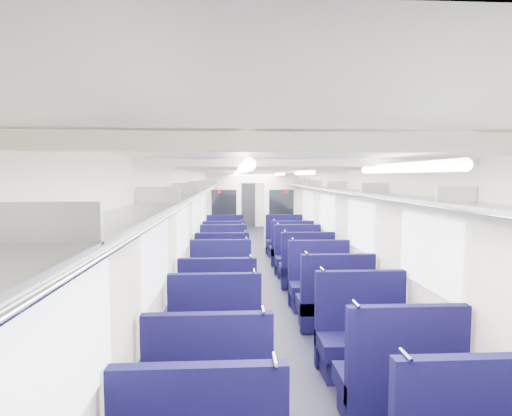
# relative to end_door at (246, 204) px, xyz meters

# --- Properties ---
(floor) EXTENTS (2.80, 18.00, 0.01)m
(floor) POSITION_rel_end_door_xyz_m (0.00, -8.94, -1.00)
(floor) COLOR black
(floor) RESTS_ON ground
(ceiling) EXTENTS (2.80, 18.00, 0.01)m
(ceiling) POSITION_rel_end_door_xyz_m (0.00, -8.94, 1.35)
(ceiling) COLOR white
(ceiling) RESTS_ON wall_left
(wall_left) EXTENTS (0.02, 18.00, 2.35)m
(wall_left) POSITION_rel_end_door_xyz_m (-1.40, -8.94, 0.18)
(wall_left) COLOR silver
(wall_left) RESTS_ON floor
(dado_left) EXTENTS (0.03, 17.90, 0.70)m
(dado_left) POSITION_rel_end_door_xyz_m (-1.39, -8.94, -0.65)
(dado_left) COLOR black
(dado_left) RESTS_ON floor
(wall_right) EXTENTS (0.02, 18.00, 2.35)m
(wall_right) POSITION_rel_end_door_xyz_m (1.40, -8.94, 0.18)
(wall_right) COLOR silver
(wall_right) RESTS_ON floor
(dado_right) EXTENTS (0.03, 17.90, 0.70)m
(dado_right) POSITION_rel_end_door_xyz_m (1.39, -8.94, -0.65)
(dado_right) COLOR black
(dado_right) RESTS_ON floor
(wall_far) EXTENTS (2.80, 0.02, 2.35)m
(wall_far) POSITION_rel_end_door_xyz_m (0.00, 0.06, 0.18)
(wall_far) COLOR silver
(wall_far) RESTS_ON floor
(luggage_rack_left) EXTENTS (0.36, 17.40, 0.18)m
(luggage_rack_left) POSITION_rel_end_door_xyz_m (-1.21, -8.94, 0.97)
(luggage_rack_left) COLOR #B2B5BA
(luggage_rack_left) RESTS_ON wall_left
(luggage_rack_right) EXTENTS (0.36, 17.40, 0.18)m
(luggage_rack_right) POSITION_rel_end_door_xyz_m (1.21, -8.94, 0.97)
(luggage_rack_right) COLOR #B2B5BA
(luggage_rack_right) RESTS_ON wall_right
(windows) EXTENTS (2.78, 15.60, 0.75)m
(windows) POSITION_rel_end_door_xyz_m (0.00, -9.40, 0.42)
(windows) COLOR white
(windows) RESTS_ON wall_left
(ceiling_fittings) EXTENTS (2.70, 16.06, 0.11)m
(ceiling_fittings) POSITION_rel_end_door_xyz_m (0.00, -9.20, 1.29)
(ceiling_fittings) COLOR silver
(ceiling_fittings) RESTS_ON ceiling
(end_door) EXTENTS (0.75, 0.06, 2.00)m
(end_door) POSITION_rel_end_door_xyz_m (0.00, 0.00, 0.00)
(end_door) COLOR black
(end_door) RESTS_ON floor
(bulkhead) EXTENTS (2.80, 0.10, 2.35)m
(bulkhead) POSITION_rel_end_door_xyz_m (-0.00, -5.54, 0.23)
(bulkhead) COLOR silver
(bulkhead) RESTS_ON floor
(seat_4) EXTENTS (1.04, 0.57, 1.16)m
(seat_4) POSITION_rel_end_door_xyz_m (-0.83, -14.92, -0.64)
(seat_4) COLOR #0E0B38
(seat_4) RESTS_ON floor
(seat_5) EXTENTS (1.04, 0.57, 1.16)m
(seat_5) POSITION_rel_end_door_xyz_m (0.83, -14.82, -0.64)
(seat_5) COLOR #0E0B38
(seat_5) RESTS_ON floor
(seat_6) EXTENTS (1.04, 0.57, 1.16)m
(seat_6) POSITION_rel_end_door_xyz_m (-0.83, -13.86, -0.64)
(seat_6) COLOR #0E0B38
(seat_6) RESTS_ON floor
(seat_7) EXTENTS (1.04, 0.57, 1.16)m
(seat_7) POSITION_rel_end_door_xyz_m (0.83, -13.81, -0.64)
(seat_7) COLOR #0E0B38
(seat_7) RESTS_ON floor
(seat_8) EXTENTS (1.04, 0.57, 1.16)m
(seat_8) POSITION_rel_end_door_xyz_m (-0.83, -12.69, -0.64)
(seat_8) COLOR #0E0B38
(seat_8) RESTS_ON floor
(seat_9) EXTENTS (1.04, 0.57, 1.16)m
(seat_9) POSITION_rel_end_door_xyz_m (0.83, -12.50, -0.64)
(seat_9) COLOR #0E0B38
(seat_9) RESTS_ON floor
(seat_10) EXTENTS (1.04, 0.57, 1.16)m
(seat_10) POSITION_rel_end_door_xyz_m (-0.83, -11.36, -0.64)
(seat_10) COLOR #0E0B38
(seat_10) RESTS_ON floor
(seat_11) EXTENTS (1.04, 0.57, 1.16)m
(seat_11) POSITION_rel_end_door_xyz_m (0.83, -11.51, -0.64)
(seat_11) COLOR #0E0B38
(seat_11) RESTS_ON floor
(seat_12) EXTENTS (1.04, 0.57, 1.16)m
(seat_12) POSITION_rel_end_door_xyz_m (-0.83, -10.21, -0.64)
(seat_12) COLOR #0E0B38
(seat_12) RESTS_ON floor
(seat_13) EXTENTS (1.04, 0.57, 1.16)m
(seat_13) POSITION_rel_end_door_xyz_m (0.83, -10.21, -0.64)
(seat_13) COLOR #0E0B38
(seat_13) RESTS_ON floor
(seat_14) EXTENTS (1.04, 0.57, 1.16)m
(seat_14) POSITION_rel_end_door_xyz_m (-0.83, -9.12, -0.64)
(seat_14) COLOR #0E0B38
(seat_14) RESTS_ON floor
(seat_15) EXTENTS (1.04, 0.57, 1.16)m
(seat_15) POSITION_rel_end_door_xyz_m (0.83, -9.21, -0.64)
(seat_15) COLOR #0E0B38
(seat_15) RESTS_ON floor
(seat_16) EXTENTS (1.04, 0.57, 1.16)m
(seat_16) POSITION_rel_end_door_xyz_m (-0.83, -8.10, -0.64)
(seat_16) COLOR #0E0B38
(seat_16) RESTS_ON floor
(seat_17) EXTENTS (1.04, 0.57, 1.16)m
(seat_17) POSITION_rel_end_door_xyz_m (0.83, -8.13, -0.64)
(seat_17) COLOR #0E0B38
(seat_17) RESTS_ON floor
(seat_18) EXTENTS (1.04, 0.57, 1.16)m
(seat_18) POSITION_rel_end_door_xyz_m (-0.83, -6.74, -0.64)
(seat_18) COLOR #0E0B38
(seat_18) RESTS_ON floor
(seat_19) EXTENTS (1.04, 0.57, 1.16)m
(seat_19) POSITION_rel_end_door_xyz_m (0.83, -6.76, -0.64)
(seat_19) COLOR #0E0B38
(seat_19) RESTS_ON floor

